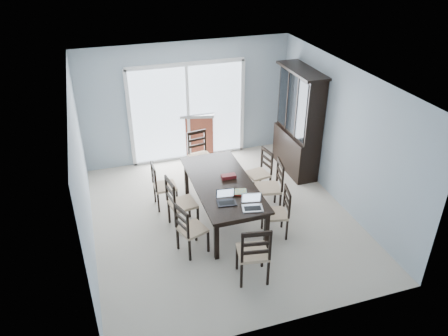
% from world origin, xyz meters
% --- Properties ---
extents(floor, '(5.00, 5.00, 0.00)m').
position_xyz_m(floor, '(0.00, 0.00, 0.00)').
color(floor, beige).
rests_on(floor, ground).
extents(ceiling, '(5.00, 5.00, 0.00)m').
position_xyz_m(ceiling, '(0.00, 0.00, 2.60)').
color(ceiling, white).
rests_on(ceiling, back_wall).
extents(back_wall, '(4.50, 0.02, 2.60)m').
position_xyz_m(back_wall, '(0.00, 2.50, 1.30)').
color(back_wall, '#94A5B1').
rests_on(back_wall, floor).
extents(wall_left, '(0.02, 5.00, 2.60)m').
position_xyz_m(wall_left, '(-2.25, 0.00, 1.30)').
color(wall_left, '#94A5B1').
rests_on(wall_left, floor).
extents(wall_right, '(0.02, 5.00, 2.60)m').
position_xyz_m(wall_right, '(2.25, 0.00, 1.30)').
color(wall_right, '#94A5B1').
rests_on(wall_right, floor).
extents(balcony, '(4.50, 2.00, 0.10)m').
position_xyz_m(balcony, '(0.00, 3.50, -0.05)').
color(balcony, gray).
rests_on(balcony, ground).
extents(railing, '(4.50, 0.06, 1.10)m').
position_xyz_m(railing, '(0.00, 4.50, 0.55)').
color(railing, '#99999E').
rests_on(railing, balcony).
extents(dining_table, '(1.00, 2.20, 0.75)m').
position_xyz_m(dining_table, '(0.00, 0.00, 0.67)').
color(dining_table, black).
rests_on(dining_table, floor).
extents(china_hutch, '(0.50, 1.38, 2.20)m').
position_xyz_m(china_hutch, '(2.02, 1.25, 1.07)').
color(china_hutch, black).
rests_on(china_hutch, floor).
extents(sliding_door, '(2.52, 0.05, 2.18)m').
position_xyz_m(sliding_door, '(0.00, 2.48, 1.09)').
color(sliding_door, silver).
rests_on(sliding_door, floor).
extents(chair_left_near, '(0.51, 0.50, 1.04)m').
position_xyz_m(chair_left_near, '(-0.81, -0.73, 0.55)').
color(chair_left_near, black).
rests_on(chair_left_near, floor).
extents(chair_left_mid, '(0.50, 0.49, 1.13)m').
position_xyz_m(chair_left_mid, '(-0.82, -0.02, 0.60)').
color(chair_left_mid, black).
rests_on(chair_left_mid, floor).
extents(chair_left_far, '(0.40, 0.39, 1.03)m').
position_xyz_m(chair_left_far, '(-0.98, 0.71, 0.54)').
color(chair_left_far, black).
rests_on(chair_left_far, floor).
extents(chair_right_near, '(0.46, 0.46, 1.02)m').
position_xyz_m(chair_right_near, '(0.78, -0.72, 0.54)').
color(chair_right_near, black).
rests_on(chair_right_near, floor).
extents(chair_right_mid, '(0.51, 0.50, 1.13)m').
position_xyz_m(chair_right_mid, '(0.96, -0.00, 0.60)').
color(chair_right_mid, black).
rests_on(chair_right_mid, floor).
extents(chair_right_far, '(0.46, 0.45, 1.04)m').
position_xyz_m(chair_right_far, '(0.99, 0.61, 0.55)').
color(chair_right_far, black).
rests_on(chair_right_far, floor).
extents(chair_end_near, '(0.50, 0.51, 1.16)m').
position_xyz_m(chair_end_near, '(-0.05, -1.65, 0.61)').
color(chair_end_near, black).
rests_on(chair_end_near, floor).
extents(chair_end_far, '(0.47, 0.48, 1.10)m').
position_xyz_m(chair_end_far, '(0.02, 1.66, 0.58)').
color(chair_end_far, black).
rests_on(chair_end_far, floor).
extents(laptop_dark, '(0.33, 0.25, 0.21)m').
position_xyz_m(laptop_dark, '(-0.13, -0.62, 0.80)').
color(laptop_dark, black).
rests_on(laptop_dark, dining_table).
extents(laptop_silver, '(0.36, 0.29, 0.22)m').
position_xyz_m(laptop_silver, '(0.20, -0.90, 0.80)').
color(laptop_silver, '#BDBDBF').
rests_on(laptop_silver, dining_table).
extents(book_stack, '(0.28, 0.24, 0.04)m').
position_xyz_m(book_stack, '(0.15, -0.42, 0.77)').
color(book_stack, maroon).
rests_on(book_stack, dining_table).
extents(cell_phone, '(0.11, 0.05, 0.01)m').
position_xyz_m(cell_phone, '(0.11, -0.86, 0.76)').
color(cell_phone, black).
rests_on(cell_phone, dining_table).
extents(game_box, '(0.26, 0.13, 0.06)m').
position_xyz_m(game_box, '(0.14, 0.11, 0.78)').
color(game_box, '#501014').
rests_on(game_box, dining_table).
extents(hot_tub, '(2.31, 2.16, 1.01)m').
position_xyz_m(hot_tub, '(-0.20, 3.37, 0.51)').
color(hot_tub, maroon).
rests_on(hot_tub, balcony).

